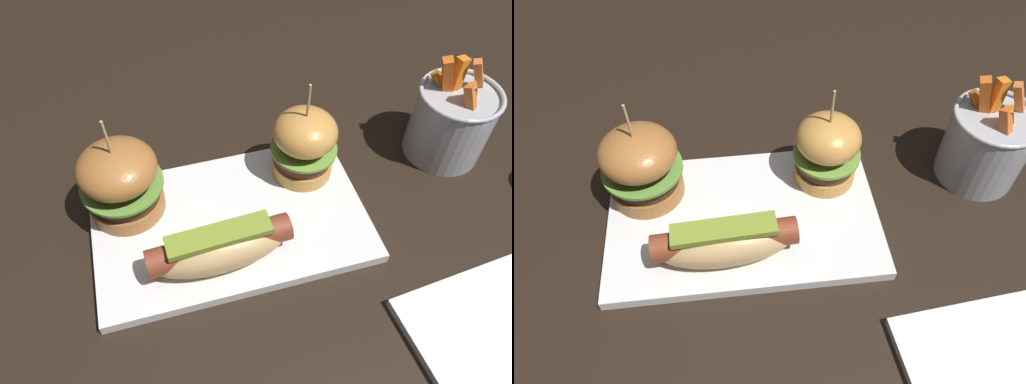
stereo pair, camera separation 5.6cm
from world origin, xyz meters
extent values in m
plane|color=black|center=(0.00, 0.00, 0.00)|extent=(3.00, 3.00, 0.00)
cube|color=white|center=(0.00, 0.00, 0.01)|extent=(0.33, 0.20, 0.01)
ellipsoid|color=tan|center=(-0.02, -0.05, 0.04)|extent=(0.15, 0.06, 0.05)
cylinder|color=brown|center=(-0.02, -0.05, 0.04)|extent=(0.16, 0.04, 0.03)
cube|color=olive|center=(-0.02, -0.05, 0.06)|extent=(0.12, 0.03, 0.01)
cylinder|color=#A96831|center=(-0.12, 0.05, 0.02)|extent=(0.09, 0.09, 0.02)
cylinder|color=#46271A|center=(-0.12, 0.05, 0.05)|extent=(0.08, 0.08, 0.02)
cylinder|color=#609338|center=(-0.12, 0.05, 0.06)|extent=(0.10, 0.10, 0.00)
ellipsoid|color=#A96831|center=(-0.12, 0.05, 0.08)|extent=(0.09, 0.09, 0.05)
cylinder|color=tan|center=(-0.12, 0.05, 0.13)|extent=(0.00, 0.00, 0.06)
cylinder|color=gold|center=(0.11, 0.05, 0.02)|extent=(0.08, 0.08, 0.02)
cylinder|color=#522C20|center=(0.11, 0.05, 0.04)|extent=(0.07, 0.07, 0.02)
cylinder|color=#6B9E3D|center=(0.11, 0.05, 0.06)|extent=(0.08, 0.08, 0.00)
ellipsoid|color=gold|center=(0.11, 0.05, 0.08)|extent=(0.08, 0.08, 0.05)
cylinder|color=tan|center=(0.11, 0.05, 0.12)|extent=(0.00, 0.00, 0.06)
cylinder|color=#A8AAB2|center=(0.31, 0.05, 0.05)|extent=(0.10, 0.10, 0.10)
torus|color=#B7BABF|center=(0.31, 0.05, 0.10)|extent=(0.11, 0.11, 0.01)
cube|color=orange|center=(0.30, 0.06, 0.10)|extent=(0.04, 0.02, 0.09)
cube|color=orange|center=(0.34, 0.06, 0.10)|extent=(0.05, 0.02, 0.08)
cube|color=orange|center=(0.32, 0.04, 0.09)|extent=(0.04, 0.03, 0.07)
cube|color=orange|center=(0.30, 0.07, 0.09)|extent=(0.04, 0.03, 0.06)
cube|color=orange|center=(0.31, 0.02, 0.09)|extent=(0.03, 0.03, 0.07)
cube|color=#CD6422|center=(0.31, 0.06, 0.09)|extent=(0.03, 0.03, 0.06)
cube|color=orange|center=(0.31, 0.06, 0.10)|extent=(0.02, 0.02, 0.08)
cube|color=white|center=(0.24, -0.23, 0.01)|extent=(0.19, 0.19, 0.01)
camera|label=1|loc=(-0.06, -0.34, 0.49)|focal=34.05mm
camera|label=2|loc=(-0.01, -0.35, 0.49)|focal=34.05mm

